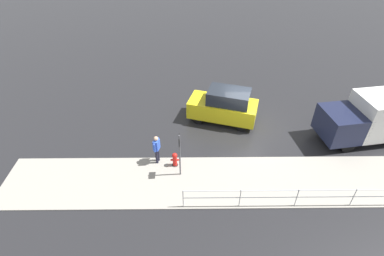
{
  "coord_description": "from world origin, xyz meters",
  "views": [
    {
      "loc": [
        3.3,
        13.86,
        10.46
      ],
      "look_at": [
        3.18,
        1.24,
        0.9
      ],
      "focal_mm": 28.0,
      "sensor_mm": 36.0,
      "label": 1
    }
  ],
  "objects_px": {
    "moving_hatchback": "(224,106)",
    "delivery_truck": "(375,117)",
    "pedestrian": "(157,147)",
    "sign_post": "(180,150)",
    "fire_hydrant": "(175,160)"
  },
  "relations": [
    {
      "from": "moving_hatchback",
      "to": "delivery_truck",
      "type": "xyz_separation_m",
      "value": [
        -7.79,
        1.71,
        0.35
      ]
    },
    {
      "from": "pedestrian",
      "to": "sign_post",
      "type": "height_order",
      "value": "sign_post"
    },
    {
      "from": "moving_hatchback",
      "to": "delivery_truck",
      "type": "relative_size",
      "value": 0.75
    },
    {
      "from": "pedestrian",
      "to": "sign_post",
      "type": "bearing_deg",
      "value": 142.09
    },
    {
      "from": "moving_hatchback",
      "to": "delivery_truck",
      "type": "height_order",
      "value": "delivery_truck"
    },
    {
      "from": "delivery_truck",
      "to": "moving_hatchback",
      "type": "bearing_deg",
      "value": -12.34
    },
    {
      "from": "fire_hydrant",
      "to": "pedestrian",
      "type": "distance_m",
      "value": 1.07
    },
    {
      "from": "pedestrian",
      "to": "sign_post",
      "type": "distance_m",
      "value": 1.58
    },
    {
      "from": "fire_hydrant",
      "to": "moving_hatchback",
      "type": "bearing_deg",
      "value": -125.52
    },
    {
      "from": "delivery_truck",
      "to": "fire_hydrant",
      "type": "bearing_deg",
      "value": 11.48
    },
    {
      "from": "moving_hatchback",
      "to": "sign_post",
      "type": "xyz_separation_m",
      "value": [
        2.47,
        4.46,
        0.55
      ]
    },
    {
      "from": "moving_hatchback",
      "to": "delivery_truck",
      "type": "distance_m",
      "value": 7.98
    },
    {
      "from": "delivery_truck",
      "to": "sign_post",
      "type": "distance_m",
      "value": 10.63
    },
    {
      "from": "fire_hydrant",
      "to": "sign_post",
      "type": "bearing_deg",
      "value": 114.13
    },
    {
      "from": "moving_hatchback",
      "to": "delivery_truck",
      "type": "bearing_deg",
      "value": 167.66
    }
  ]
}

